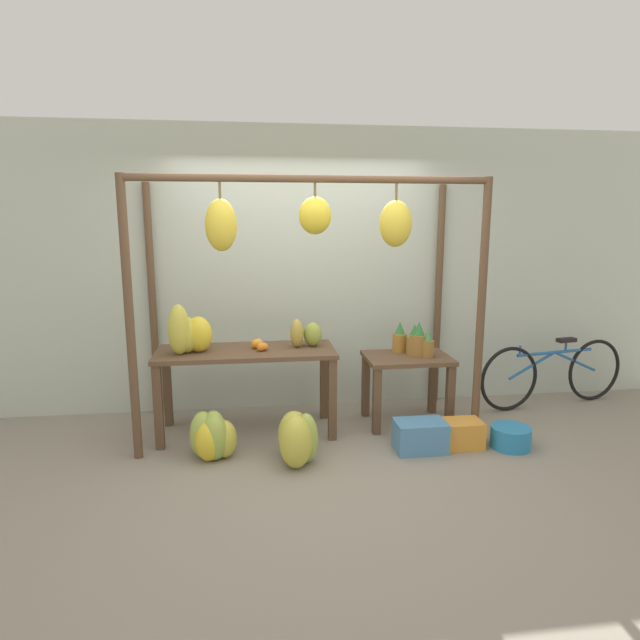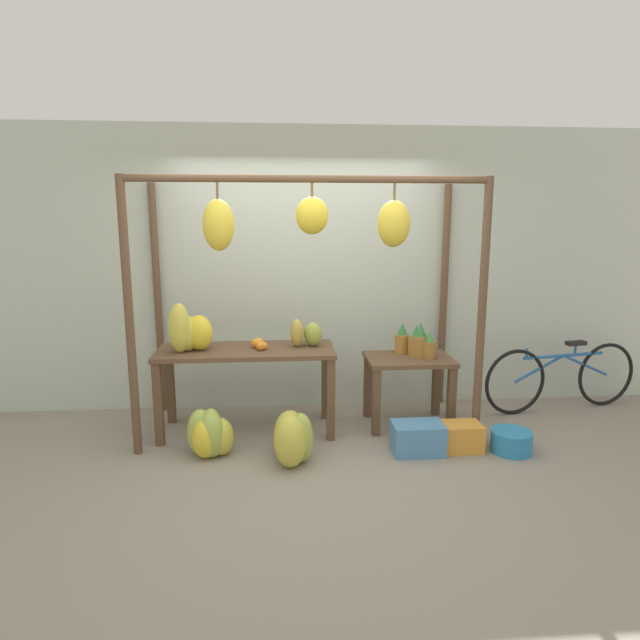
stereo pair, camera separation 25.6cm
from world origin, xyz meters
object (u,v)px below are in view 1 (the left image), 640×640
banana_pile_ground_left (213,437)px  blue_bucket (511,437)px  pineapple_cluster (414,342)px  orange_pile (259,345)px  banana_pile_ground_right (297,438)px  banana_pile_on_table (188,333)px  fruit_crate_purple (459,434)px  papaya_pile (306,334)px  fruit_crate_white (420,436)px  parked_bicycle (553,373)px

banana_pile_ground_left → blue_bucket: 2.49m
pineapple_cluster → blue_bucket: 1.18m
orange_pile → banana_pile_ground_left: (-0.40, -0.52, -0.63)m
pineapple_cluster → blue_bucket: (0.65, -0.70, -0.69)m
pineapple_cluster → banana_pile_ground_right: 1.50m
banana_pile_on_table → banana_pile_ground_right: 1.30m
blue_bucket → fruit_crate_purple: 0.44m
pineapple_cluster → banana_pile_ground_left: pineapple_cluster is taller
blue_bucket → pineapple_cluster: bearing=132.8°
pineapple_cluster → banana_pile_ground_right: size_ratio=0.75×
pineapple_cluster → papaya_pile: 1.03m
banana_pile_ground_left → banana_pile_ground_right: bearing=-13.1°
banana_pile_ground_right → fruit_crate_white: bearing=4.6°
orange_pile → banana_pile_ground_right: size_ratio=0.41×
banana_pile_ground_right → pineapple_cluster: bearing=32.2°
banana_pile_on_table → orange_pile: bearing=5.8°
parked_bicycle → fruit_crate_purple: 1.62m
parked_bicycle → papaya_pile: bearing=-174.4°
orange_pile → parked_bicycle: 3.06m
banana_pile_on_table → fruit_crate_purple: size_ratio=1.14×
banana_pile_on_table → banana_pile_ground_left: bearing=-66.1°
pineapple_cluster → fruit_crate_purple: pineapple_cluster is taller
orange_pile → fruit_crate_white: orange_pile is taller
banana_pile_ground_right → blue_bucket: bearing=1.2°
blue_bucket → banana_pile_on_table: bearing=167.9°
orange_pile → fruit_crate_white: bearing=-24.5°
banana_pile_ground_right → fruit_crate_purple: bearing=4.7°
parked_bicycle → fruit_crate_purple: bearing=-147.6°
orange_pile → fruit_crate_purple: (1.66, -0.57, -0.70)m
banana_pile_ground_left → fruit_crate_purple: size_ratio=1.12×
fruit_crate_white → blue_bucket: 0.78m
banana_pile_on_table → fruit_crate_white: size_ratio=1.03×
orange_pile → parked_bicycle: orange_pile is taller
pineapple_cluster → blue_bucket: pineapple_cluster is taller
pineapple_cluster → fruit_crate_white: size_ratio=0.87×
pineapple_cluster → fruit_crate_purple: (0.22, -0.62, -0.66)m
orange_pile → pineapple_cluster: size_ratio=0.54×
pineapple_cluster → banana_pile_ground_left: size_ratio=0.86×
fruit_crate_white → banana_pile_on_table: bearing=164.4°
fruit_crate_white → papaya_pile: (-0.89, 0.64, 0.76)m
parked_bicycle → fruit_crate_purple: parked_bicycle is taller
fruit_crate_white → parked_bicycle: size_ratio=0.25×
fruit_crate_purple → banana_pile_ground_right: bearing=-175.3°
parked_bicycle → fruit_crate_purple: (-1.35, -0.86, -0.23)m
fruit_crate_white → banana_pile_ground_right: bearing=-175.4°
papaya_pile → fruit_crate_purple: bearing=-26.0°
banana_pile_ground_left → papaya_pile: papaya_pile is taller
banana_pile_ground_right → papaya_pile: 1.00m
blue_bucket → fruit_crate_purple: (-0.43, 0.07, 0.02)m
banana_pile_on_table → banana_pile_ground_left: size_ratio=1.02×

